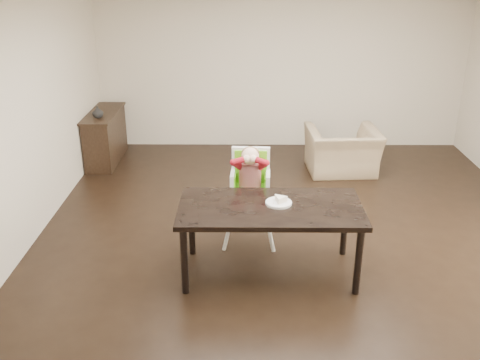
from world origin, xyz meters
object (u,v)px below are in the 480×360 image
Objects in this scene: high_chair at (250,175)px; armchair at (343,144)px; dining_table at (270,213)px; sideboard at (105,137)px.

armchair is at bearing 58.67° from high_chair.
sideboard is at bearing 126.96° from dining_table.
high_chair is at bearing 104.74° from dining_table.
armchair reaches higher than sideboard.
high_chair is 3.38m from sideboard.
high_chair is at bearing -48.21° from sideboard.
sideboard is (-2.43, 3.23, -0.27)m from dining_table.
high_chair is (-0.19, 0.72, 0.12)m from dining_table.
armchair is (1.20, 2.77, -0.22)m from dining_table.
high_chair is 2.50m from armchair.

